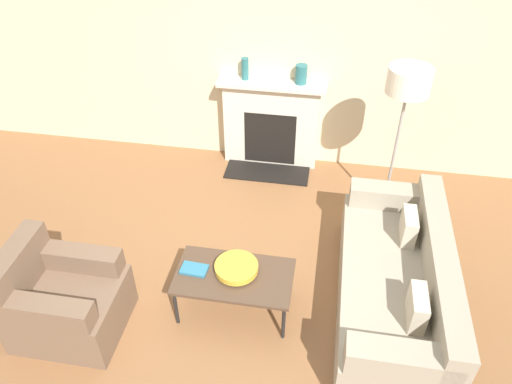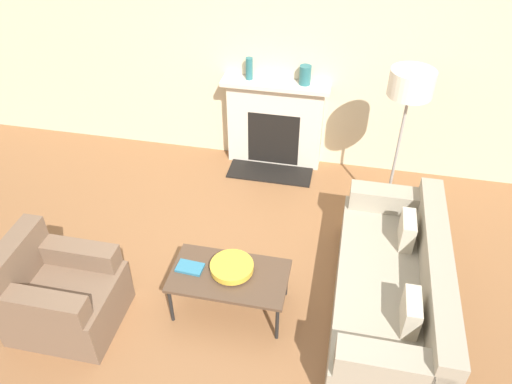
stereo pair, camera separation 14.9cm
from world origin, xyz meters
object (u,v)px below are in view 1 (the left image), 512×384
fireplace (271,124)px  book (194,269)px  floor_lamp (406,96)px  mantel_vase_center_left (301,74)px  coffee_table (234,278)px  couch (397,284)px  armchair_near (63,300)px  bowl (237,268)px  mantel_vase_left (245,69)px

fireplace → book: (-0.33, -2.37, -0.10)m
floor_lamp → mantel_vase_center_left: floor_lamp is taller
fireplace → coffee_table: (0.02, -2.37, -0.14)m
couch → armchair_near: (-2.80, -0.67, 0.02)m
bowl → fireplace: bearing=90.9°
armchair_near → floor_lamp: size_ratio=0.51×
couch → bowl: (-1.39, -0.19, 0.17)m
mantel_vase_center_left → book: bearing=-105.5°
bowl → book: 0.37m
coffee_table → bowl: bowl is taller
armchair_near → coffee_table: armchair_near is taller
book → mantel_vase_center_left: mantel_vase_center_left is taller
couch → mantel_vase_left: bearing=-140.9°
mantel_vase_left → mantel_vase_center_left: bearing=0.0°
bowl → mantel_vase_center_left: mantel_vase_center_left is taller
couch → mantel_vase_left: (-1.74, 2.14, 0.92)m
couch → armchair_near: bearing=-76.5°
coffee_table → mantel_vase_center_left: mantel_vase_center_left is taller
fireplace → mantel_vase_left: 0.76m
book → mantel_vase_center_left: bearing=78.1°
book → armchair_near: bearing=-154.1°
floor_lamp → mantel_vase_center_left: bearing=143.3°
fireplace → floor_lamp: 1.82m
mantel_vase_center_left → coffee_table: bearing=-97.3°
fireplace → mantel_vase_left: bearing=177.3°
book → coffee_table: bearing=3.6°
book → fireplace: bearing=85.6°
bowl → mantel_vase_left: bearing=98.5°
bowl → book: size_ratio=1.58×
armchair_near → mantel_vase_left: size_ratio=3.46×
book → mantel_vase_left: (0.02, 2.38, 0.79)m
armchair_near → mantel_vase_center_left: (1.70, 2.81, 0.88)m
floor_lamp → book: bearing=-137.2°
floor_lamp → mantel_vase_left: 1.89m
couch → mantel_vase_center_left: bearing=-152.8°
fireplace → book: 2.39m
fireplace → coffee_table: fireplace is taller
coffee_table → floor_lamp: 2.34m
armchair_near → bowl: 1.49m
bowl → coffee_table: bearing=-105.3°
couch → armchair_near: size_ratio=2.35×
bowl → mantel_vase_center_left: 2.46m
armchair_near → book: bearing=-67.6°
bowl → mantel_vase_center_left: (0.29, 2.33, 0.74)m
mantel_vase_left → couch: bearing=-50.9°
fireplace → coffee_table: bearing=-89.5°
couch → book: couch is taller
fireplace → floor_lamp: floor_lamp is taller
bowl → floor_lamp: size_ratio=0.22×
couch → mantel_vase_left: mantel_vase_left is taller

